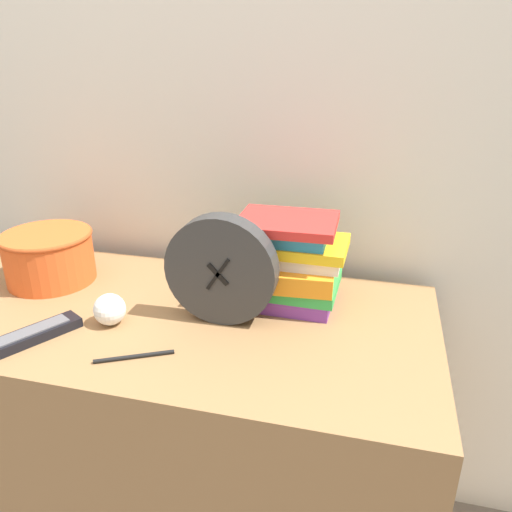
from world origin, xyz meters
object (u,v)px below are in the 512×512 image
object	(u,v)px
tv_remote	(33,335)
crumpled_paper_ball	(110,309)
desk_clock	(221,270)
book_stack	(290,262)
pen	(134,356)
basket	(49,255)

from	to	relation	value
tv_remote	crumpled_paper_ball	bearing A→B (deg)	38.21
desk_clock	book_stack	world-z (taller)	desk_clock
desk_clock	pen	xyz separation A→B (m)	(-0.12, -0.18, -0.11)
pen	tv_remote	bearing A→B (deg)	177.13
book_stack	basket	xyz separation A→B (m)	(-0.60, -0.04, -0.03)
book_stack	pen	size ratio (longest dim) A/B	1.87
crumpled_paper_ball	pen	size ratio (longest dim) A/B	0.49
book_stack	crumpled_paper_ball	distance (m)	0.41
desk_clock	pen	distance (m)	0.24
book_stack	basket	distance (m)	0.60
desk_clock	crumpled_paper_ball	world-z (taller)	desk_clock
desk_clock	book_stack	distance (m)	0.18
book_stack	tv_remote	xyz separation A→B (m)	(-0.47, -0.29, -0.09)
basket	tv_remote	distance (m)	0.29
tv_remote	crumpled_paper_ball	size ratio (longest dim) A/B	2.78
basket	book_stack	bearing A→B (deg)	3.78
book_stack	pen	world-z (taller)	book_stack
crumpled_paper_ball	pen	distance (m)	0.15
basket	desk_clock	bearing A→B (deg)	-10.13
book_stack	crumpled_paper_ball	world-z (taller)	book_stack
tv_remote	pen	xyz separation A→B (m)	(0.23, -0.01, -0.01)
desk_clock	basket	xyz separation A→B (m)	(-0.48, 0.09, -0.05)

